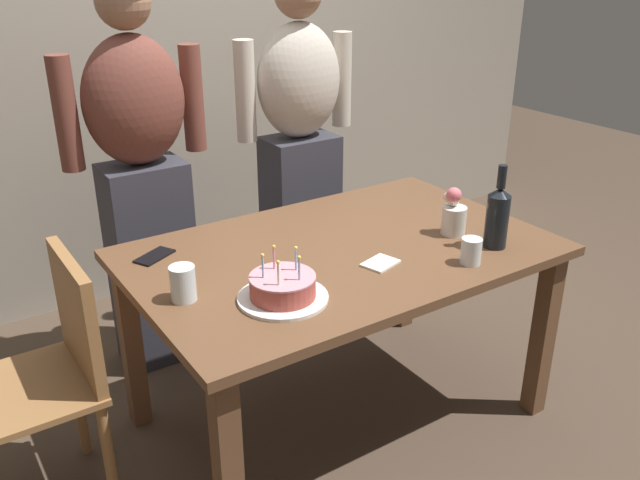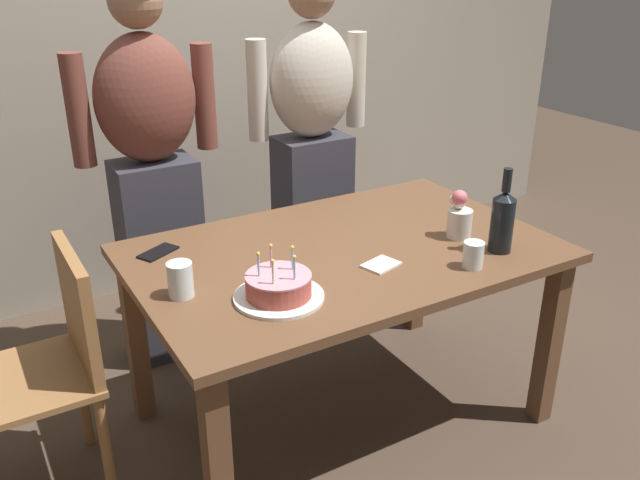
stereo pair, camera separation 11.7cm
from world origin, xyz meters
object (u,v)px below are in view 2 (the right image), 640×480
person_man_bearded (153,171)px  person_woman_cardigan (312,146)px  water_glass_far (180,280)px  flower_vase (459,217)px  birthday_cake (279,288)px  wine_bottle (502,220)px  cell_phone (158,252)px  water_glass_near (473,255)px  napkin_stack (381,265)px  dining_chair (54,358)px

person_man_bearded → person_woman_cardigan: same height
water_glass_far → flower_vase: 1.06m
birthday_cake → wine_bottle: 0.85m
person_woman_cardigan → water_glass_far: bearing=41.8°
birthday_cake → cell_phone: birthday_cake is taller
water_glass_near → water_glass_far: bearing=161.8°
cell_phone → person_woman_cardigan: (0.93, 0.52, 0.13)m
person_man_bearded → person_woman_cardigan: (0.77, 0.00, 0.00)m
water_glass_far → wine_bottle: wine_bottle is taller
wine_bottle → napkin_stack: 0.47m
water_glass_near → person_man_bearded: bearing=122.1°
person_woman_cardigan → napkin_stack: bearing=73.3°
cell_phone → dining_chair: bearing=170.0°
cell_phone → person_woman_cardigan: size_ratio=0.09×
napkin_stack → dining_chair: (-1.04, 0.35, -0.23)m
person_man_bearded → napkin_stack: bearing=115.1°
water_glass_near → wine_bottle: (0.18, 0.05, 0.07)m
water_glass_near → dining_chair: dining_chair is taller
flower_vase → person_woman_cardigan: person_woman_cardigan is taller
water_glass_near → napkin_stack: (-0.26, 0.16, -0.04)m
birthday_cake → person_man_bearded: person_man_bearded is taller
birthday_cake → wine_bottle: (0.84, -0.08, 0.08)m
wine_bottle → napkin_stack: size_ratio=2.56×
person_woman_cardigan → flower_vase: bearing=95.6°
person_woman_cardigan → birthday_cake: bearing=55.5°
person_woman_cardigan → person_man_bearded: bearing=0.0°
wine_bottle → flower_vase: 0.18m
flower_vase → person_woman_cardigan: size_ratio=0.11×
cell_phone → person_man_bearded: size_ratio=0.09×
person_man_bearded → dining_chair: person_man_bearded is taller
water_glass_near → flower_vase: bearing=59.8°
cell_phone → person_woman_cardigan: bearing=1.1°
water_glass_far → dining_chair: bearing=151.1°
wine_bottle → dining_chair: size_ratio=0.35×
water_glass_far → flower_vase: (1.05, -0.08, 0.02)m
birthday_cake → person_woman_cardigan: size_ratio=0.17×
wine_bottle → flower_vase: wine_bottle is taller
cell_phone → napkin_stack: (0.62, -0.48, 0.00)m
napkin_stack → cell_phone: bearing=142.3°
water_glass_far → birthday_cake: bearing=-33.6°
person_man_bearded → dining_chair: (-0.57, -0.65, -0.36)m
water_glass_near → birthday_cake: bearing=168.6°
water_glass_far → person_woman_cardigan: 1.29m
cell_phone → birthday_cake: bearing=-94.9°
wine_bottle → person_man_bearded: size_ratio=0.19×
dining_chair → birthday_cake: bearing=59.2°
water_glass_near → person_woman_cardigan: 1.17m
person_woman_cardigan → dining_chair: bearing=25.9°
cell_phone → flower_vase: (1.02, -0.42, 0.07)m
flower_vase → dining_chair: bearing=168.6°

